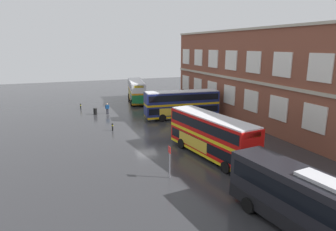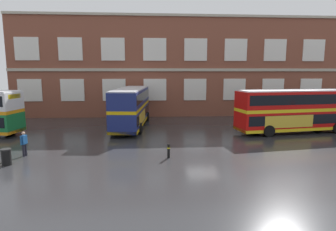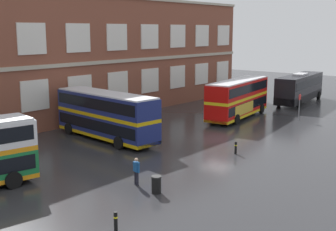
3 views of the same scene
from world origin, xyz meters
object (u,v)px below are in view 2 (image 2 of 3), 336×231
double_decker_middle (131,107)px  waiting_passenger (24,143)px  station_litter_bin (6,157)px  safety_bollard_west (169,151)px  double_decker_far (294,110)px

double_decker_middle → waiting_passenger: 12.01m
station_litter_bin → safety_bollard_west: size_ratio=1.08×
waiting_passenger → safety_bollard_west: 9.85m
station_litter_bin → safety_bollard_west: bearing=4.4°
waiting_passenger → safety_bollard_west: size_ratio=1.79×
double_decker_middle → safety_bollard_west: 11.55m
waiting_passenger → station_litter_bin: size_ratio=1.65×
double_decker_far → safety_bollard_west: 14.46m
double_decker_far → station_litter_bin: size_ratio=10.92×
waiting_passenger → station_litter_bin: waiting_passenger is taller
double_decker_middle → waiting_passenger: double_decker_middle is taller
double_decker_middle → double_decker_far: same height
double_decker_far → safety_bollard_west: double_decker_far is taller
double_decker_middle → double_decker_far: size_ratio=0.99×
double_decker_far → waiting_passenger: double_decker_far is taller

